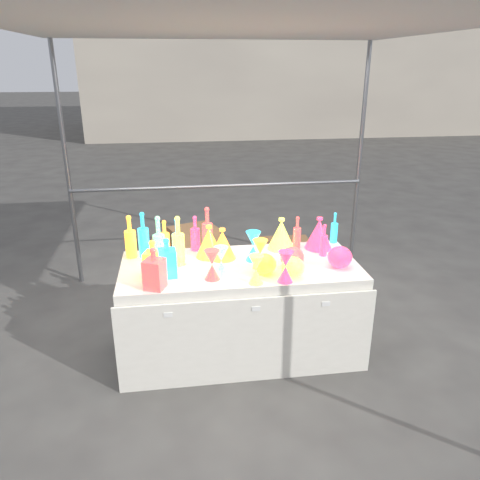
{
  "coord_description": "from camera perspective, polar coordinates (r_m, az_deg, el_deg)",
  "views": [
    {
      "loc": [
        -0.46,
        -3.23,
        2.18
      ],
      "look_at": [
        0.0,
        0.0,
        0.95
      ],
      "focal_mm": 35.0,
      "sensor_mm": 36.0,
      "label": 1
    }
  ],
  "objects": [
    {
      "name": "hourglass_4",
      "position": [
        3.46,
        2.47,
        -1.71
      ],
      "size": [
        0.13,
        0.13,
        0.22
      ],
      "primitive_type": null,
      "rotation": [
        0.0,
        0.0,
        0.21
      ],
      "color": "red",
      "rests_on": "display_table"
    },
    {
      "name": "decanter_1",
      "position": [
        3.19,
        -10.43,
        -3.39
      ],
      "size": [
        0.17,
        0.17,
        0.3
      ],
      "primitive_type": null,
      "rotation": [
        0.0,
        0.0,
        -0.4
      ],
      "color": "orange",
      "rests_on": "display_table"
    },
    {
      "name": "lampshade_0",
      "position": [
        3.63,
        -2.14,
        -0.42
      ],
      "size": [
        0.24,
        0.24,
        0.25
      ],
      "primitive_type": null,
      "rotation": [
        0.0,
        0.0,
        0.14
      ],
      "color": "#C5D82D",
      "rests_on": "display_table"
    },
    {
      "name": "globe_2",
      "position": [
        3.5,
        6.38,
        -2.26
      ],
      "size": [
        0.24,
        0.24,
        0.14
      ],
      "primitive_type": null,
      "rotation": [
        0.0,
        0.0,
        -0.4
      ],
      "color": "orange",
      "rests_on": "display_table"
    },
    {
      "name": "bottle_9",
      "position": [
        3.85,
        6.97,
        0.91
      ],
      "size": [
        0.06,
        0.06,
        0.28
      ],
      "primitive_type": null,
      "rotation": [
        0.0,
        0.0,
        -0.04
      ],
      "color": "orange",
      "rests_on": "display_table"
    },
    {
      "name": "bottle_10",
      "position": [
        3.74,
        10.2,
        0.0
      ],
      "size": [
        0.06,
        0.06,
        0.26
      ],
      "primitive_type": null,
      "rotation": [
        0.0,
        0.0,
        -0.02
      ],
      "color": "#2039BB",
      "rests_on": "display_table"
    },
    {
      "name": "bottle_5",
      "position": [
        3.48,
        -9.86,
        -0.27
      ],
      "size": [
        0.11,
        0.11,
        0.41
      ],
      "primitive_type": null,
      "rotation": [
        0.0,
        0.0,
        -0.33
      ],
      "color": "#C4277F",
      "rests_on": "display_table"
    },
    {
      "name": "hourglass_0",
      "position": [
        3.29,
        -3.43,
        -3.03
      ],
      "size": [
        0.13,
        0.13,
        0.22
      ],
      "primitive_type": null,
      "rotation": [
        0.0,
        0.0,
        -0.26
      ],
      "color": "orange",
      "rests_on": "display_table"
    },
    {
      "name": "decanter_0",
      "position": [
        3.35,
        -10.55,
        -2.29
      ],
      "size": [
        0.15,
        0.15,
        0.28
      ],
      "primitive_type": null,
      "rotation": [
        0.0,
        0.0,
        -0.29
      ],
      "color": "red",
      "rests_on": "display_table"
    },
    {
      "name": "lampshade_1",
      "position": [
        3.67,
        -3.76,
        -0.13
      ],
      "size": [
        0.27,
        0.27,
        0.26
      ],
      "primitive_type": null,
      "rotation": [
        0.0,
        0.0,
        0.29
      ],
      "color": "#C5D82D",
      "rests_on": "display_table"
    },
    {
      "name": "canopy_tent",
      "position": [
        3.28,
        -0.03,
        24.25
      ],
      "size": [
        3.15,
        3.15,
        2.46
      ],
      "color": "gray",
      "rests_on": "ground"
    },
    {
      "name": "hourglass_1",
      "position": [
        3.26,
        5.58,
        -3.24
      ],
      "size": [
        0.14,
        0.14,
        0.23
      ],
      "primitive_type": null,
      "rotation": [
        0.0,
        0.0,
        0.33
      ],
      "color": "#2039BB",
      "rests_on": "display_table"
    },
    {
      "name": "lampshade_3",
      "position": [
        3.83,
        5.05,
        0.78
      ],
      "size": [
        0.28,
        0.28,
        0.26
      ],
      "primitive_type": null,
      "rotation": [
        0.0,
        0.0,
        -0.3
      ],
      "color": "#135D7C",
      "rests_on": "display_table"
    },
    {
      "name": "display_table",
      "position": [
        3.72,
        0.02,
        -8.39
      ],
      "size": [
        1.84,
        0.83,
        0.75
      ],
      "color": "white",
      "rests_on": "ground"
    },
    {
      "name": "hourglass_2",
      "position": [
        3.22,
        1.99,
        -3.62
      ],
      "size": [
        0.13,
        0.13,
        0.21
      ],
      "primitive_type": null,
      "rotation": [
        0.0,
        0.0,
        -0.3
      ],
      "color": "#135D7C",
      "rests_on": "display_table"
    },
    {
      "name": "bottle_3",
      "position": [
        3.8,
        -5.49,
        0.85
      ],
      "size": [
        0.09,
        0.09,
        0.29
      ],
      "primitive_type": null,
      "rotation": [
        0.0,
        0.0,
        -0.25
      ],
      "color": "#2039BB",
      "rests_on": "display_table"
    },
    {
      "name": "bottle_0",
      "position": [
        3.74,
        -13.24,
        0.43
      ],
      "size": [
        0.11,
        0.11,
        0.34
      ],
      "primitive_type": null,
      "rotation": [
        0.0,
        0.0,
        0.24
      ],
      "color": "red",
      "rests_on": "display_table"
    },
    {
      "name": "globe_3",
      "position": [
        3.56,
        12.06,
        -2.19
      ],
      "size": [
        0.23,
        0.23,
        0.15
      ],
      "primitive_type": null,
      "rotation": [
        0.0,
        0.0,
        0.33
      ],
      "color": "#2039BB",
      "rests_on": "display_table"
    },
    {
      "name": "lampshade_2",
      "position": [
        3.88,
        9.6,
        0.86
      ],
      "size": [
        0.23,
        0.23,
        0.27
      ],
      "primitive_type": null,
      "rotation": [
        0.0,
        0.0,
        -0.04
      ],
      "color": "#2039BB",
      "rests_on": "display_table"
    },
    {
      "name": "bottle_2",
      "position": [
        3.73,
        -4.0,
        1.23
      ],
      "size": [
        0.1,
        0.1,
        0.38
      ],
      "primitive_type": null,
      "rotation": [
        0.0,
        0.0,
        0.26
      ],
      "color": "orange",
      "rests_on": "display_table"
    },
    {
      "name": "decanter_2",
      "position": [
        3.35,
        -8.87,
        -2.12
      ],
      "size": [
        0.13,
        0.13,
        0.29
      ],
      "primitive_type": null,
      "rotation": [
        0.0,
        0.0,
        0.08
      ],
      "color": "#188618",
      "rests_on": "display_table"
    },
    {
      "name": "cardboard_box_flat",
      "position": [
        6.01,
        5.53,
        -0.42
      ],
      "size": [
        0.66,
        0.48,
        0.05
      ],
      "primitive_type": "cube",
      "rotation": [
        0.0,
        0.0,
        -0.04
      ],
      "color": "#A17148",
      "rests_on": "ground"
    },
    {
      "name": "bottle_1",
      "position": [
        3.72,
        -11.7,
        0.66
      ],
      "size": [
        0.1,
        0.1,
        0.37
      ],
      "primitive_type": null,
      "rotation": [
        0.0,
        0.0,
        0.1
      ],
      "color": "#188618",
      "rests_on": "display_table"
    },
    {
      "name": "globe_1",
      "position": [
        3.35,
        6.43,
        -3.48
      ],
      "size": [
        0.19,
        0.19,
        0.13
      ],
      "primitive_type": null,
      "rotation": [
        0.0,
        0.0,
        -0.13
      ],
      "color": "#135D7C",
      "rests_on": "display_table"
    },
    {
      "name": "cardboard_box_closed",
      "position": [
        5.58,
        -5.67,
        -0.34
      ],
      "size": [
        0.62,
        0.54,
        0.38
      ],
      "primitive_type": "cube",
      "rotation": [
        0.0,
        0.0,
        0.35
      ],
      "color": "#A17148",
      "rests_on": "ground"
    },
    {
      "name": "bottle_6",
      "position": [
        3.73,
        -9.15,
        0.28
      ],
      "size": [
        0.09,
        0.09,
        0.29
      ],
      "primitive_type": null,
      "rotation": [
        0.0,
        0.0,
        -0.24
      ],
      "color": "red",
      "rests_on": "display_table"
    },
    {
      "name": "bottle_7",
      "position": [
        3.57,
        -7.61,
        0.0
      ],
      "size": [
        0.1,
        0.1,
        0.36
      ],
      "primitive_type": null,
      "rotation": [
        0.0,
        0.0,
        0.23
      ],
      "color": "#188618",
      "rests_on": "display_table"
    },
    {
      "name": "bottle_8",
      "position": [
        4.03,
        11.43,
        1.5
      ],
      "size": [
        0.07,
        0.07,
        0.27
      ],
      "primitive_type": null,
      "rotation": [
        0.0,
        0.0,
        0.27
      ],
      "color": "#188618",
      "rests_on": "display_table"
    },
    {
      "name": "bottle_4",
      "position": [
        3.52,
        -7.52,
        -0.08
      ],
      "size": [
        0.11,
        0.11,
        0.39
      ],
      "primitive_type": null,
      "rotation": [
        0.0,
        0.0,
        0.27
      ],
      "color": "#135D7C",
      "rests_on": "display_table"
    },
    {
      "name": "globe_0",
      "position": [
        3.39,
        3.02,
        -3.07
      ],
      "size": [
        0.21,
        0.21,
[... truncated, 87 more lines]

